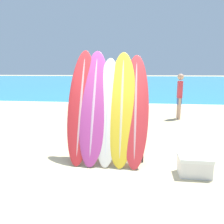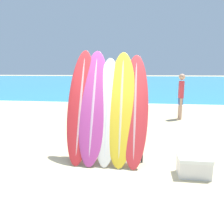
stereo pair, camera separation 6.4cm
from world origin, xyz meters
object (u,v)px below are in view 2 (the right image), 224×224
Objects in this scene: cooler_box at (194,166)px; person_mid_beach at (96,100)px; surfboard_slot_4 at (135,109)px; person_near_water at (181,95)px; surfboard_slot_3 at (121,107)px; surfboard_slot_1 at (93,105)px; surfboard_rack at (107,139)px; surfboard_slot_0 at (81,105)px; surfboard_slot_2 at (107,110)px.

person_mid_beach is at bearing 127.75° from cooler_box.
person_near_water is (1.56, 4.11, -0.15)m from surfboard_slot_4.
person_near_water is at bearing -132.50° from person_mid_beach.
surfboard_slot_3 reaches higher than cooler_box.
person_near_water is at bearing 83.68° from cooler_box.
surfboard_slot_1 reaches higher than person_mid_beach.
surfboard_slot_4 is 2.86m from person_mid_beach.
surfboard_slot_0 is at bearing 169.16° from surfboard_rack.
surfboard_slot_4 is at bearing 157.65° from person_near_water.
surfboard_slot_0 is at bearing 178.66° from surfboard_slot_3.
surfboard_slot_1 is 0.30m from surfboard_slot_2.
person_mid_beach is at bearing 106.22° from surfboard_rack.
surfboard_slot_0 is 1.08× the size of surfboard_slot_2.
surfboard_rack is 0.65× the size of surfboard_slot_1.
cooler_box is (2.37, -3.06, -0.71)m from person_mid_beach.
person_near_water reaches higher than surfboard_rack.
surfboard_rack is 0.87× the size of person_near_water.
surfboard_slot_0 reaches higher than surfboard_slot_2.
surfboard_slot_2 is 0.97× the size of surfboard_slot_4.
surfboard_slot_3 is 1.70m from cooler_box.
surfboard_slot_0 reaches higher than surfboard_slot_1.
surfboard_slot_4 is at bearing 136.18° from person_mid_beach.
surfboard_slot_4 is (0.56, 0.08, 0.62)m from surfboard_rack.
surfboard_slot_1 reaches higher than surfboard_slot_2.
person_near_water is at bearing 56.93° from surfboard_slot_0.
surfboard_rack is at bearing -18.90° from surfboard_slot_1.
surfboard_slot_3 is (0.28, 0.09, 0.65)m from surfboard_rack.
surfboard_slot_1 is 1.02× the size of surfboard_slot_3.
person_mid_beach is at bearing 94.88° from surfboard_slot_0.
surfboard_rack is at bearing -163.24° from surfboard_slot_3.
surfboard_slot_3 is at bearing 158.28° from cooler_box.
surfboard_slot_3 reaches higher than surfboard_slot_4.
person_near_water is (2.40, 4.10, -0.20)m from surfboard_slot_1.
surfboard_slot_2 reaches higher than person_near_water.
surfboard_slot_4 is at bearing -0.36° from surfboard_slot_3.
cooler_box is (1.60, -0.51, -0.86)m from surfboard_slot_2.
surfboard_slot_3 reaches higher than surfboard_slot_2.
person_mid_beach is (-0.76, 2.61, 0.43)m from surfboard_rack.
person_near_water is at bearing 62.95° from surfboard_slot_2.
surfboard_rack is 0.67× the size of surfboard_slot_3.
surfboard_rack is at bearing 164.62° from cooler_box.
cooler_box is at bearing -15.38° from surfboard_rack.
surfboard_slot_4 reaches higher than surfboard_slot_2.
surfboard_slot_0 is at bearing 165.76° from cooler_box.
person_mid_beach is (-1.32, 2.53, -0.19)m from surfboard_slot_4.
surfboard_slot_1 is at bearing 161.10° from surfboard_rack.
surfboard_slot_2 is at bearing 125.48° from person_mid_beach.
surfboard_slot_4 is (0.55, 0.02, 0.03)m from surfboard_slot_2.
surfboard_slot_0 is (-0.55, 0.10, 0.67)m from surfboard_rack.
surfboard_slot_2 is 1.88m from cooler_box.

